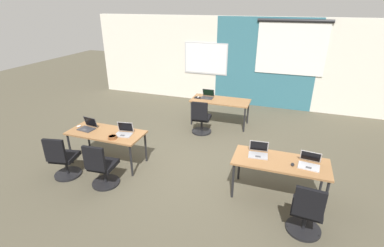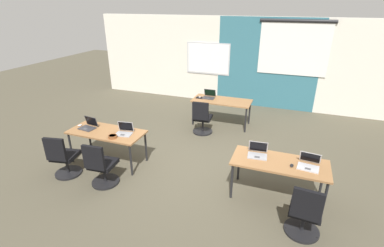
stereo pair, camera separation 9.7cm
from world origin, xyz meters
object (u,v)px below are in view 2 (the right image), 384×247
at_px(laptop_near_right_inner, 258,153).
at_px(chair_far_left, 202,120).
at_px(desk_near_right, 280,165).
at_px(desk_far_center, 222,102).
at_px(desk_near_left, 107,134).
at_px(chair_near_left_end, 64,159).
at_px(chair_near_right_end, 305,215).
at_px(laptop_near_left_end, 89,126).
at_px(snack_bowl, 113,136).
at_px(mouse_far_left, 200,97).
at_px(laptop_near_left_inner, 124,131).
at_px(laptop_far_left, 209,96).
at_px(laptop_near_right_end, 309,164).
at_px(mouse_near_right_end, 292,165).
at_px(mouse_near_left_end, 80,125).
at_px(chair_near_left_inner, 101,168).

relative_size(laptop_near_right_inner, chair_far_left, 0.39).
relative_size(desk_near_right, desk_far_center, 1.00).
height_order(desk_near_left, chair_near_left_end, chair_near_left_end).
bearing_deg(chair_near_right_end, laptop_near_left_end, -5.32).
bearing_deg(snack_bowl, mouse_far_left, 74.97).
bearing_deg(desk_far_center, mouse_far_left, -178.15).
bearing_deg(laptop_near_left_inner, desk_far_center, 55.20).
bearing_deg(desk_near_left, chair_near_left_end, -121.93).
distance_m(chair_near_right_end, snack_bowl, 3.70).
distance_m(desk_near_right, snack_bowl, 3.20).
bearing_deg(chair_near_left_end, laptop_far_left, -127.71).
height_order(chair_near_left_end, laptop_far_left, laptop_far_left).
bearing_deg(chair_near_right_end, laptop_near_right_end, -85.29).
bearing_deg(desk_far_center, laptop_far_left, 170.03).
xyz_separation_m(mouse_far_left, snack_bowl, (-0.80, -3.00, 0.01)).
bearing_deg(laptop_far_left, desk_far_center, -10.74).
relative_size(desk_near_left, chair_near_left_end, 1.74).
distance_m(desk_near_right, laptop_far_left, 3.58).
relative_size(laptop_near_left_end, mouse_near_right_end, 3.49).
bearing_deg(desk_near_right, laptop_near_right_end, 0.82).
bearing_deg(laptop_far_left, snack_bowl, -109.49).
bearing_deg(chair_far_left, chair_near_left_end, 51.47).
height_order(laptop_near_right_inner, mouse_near_right_end, laptop_near_right_inner).
xyz_separation_m(laptop_near_left_end, laptop_far_left, (1.81, 2.86, -0.00)).
xyz_separation_m(desk_far_center, chair_near_left_end, (-2.23, -3.57, -0.28)).
height_order(laptop_near_right_end, mouse_far_left, laptop_near_right_end).
xyz_separation_m(mouse_near_left_end, laptop_far_left, (2.06, 2.84, 0.03)).
relative_size(desk_near_left, laptop_far_left, 4.79).
distance_m(desk_far_center, mouse_near_left_end, 3.70).
distance_m(mouse_near_left_end, chair_near_left_inner, 1.41).
bearing_deg(mouse_near_left_end, mouse_far_left, 56.60).
relative_size(laptop_far_left, chair_near_left_inner, 0.36).
distance_m(desk_near_right, desk_far_center, 3.30).
xyz_separation_m(mouse_near_left_end, laptop_near_left_inner, (1.12, 0.01, 0.03)).
bearing_deg(chair_near_right_end, chair_near_left_end, 4.83).
relative_size(laptop_near_right_inner, chair_near_left_inner, 0.39).
height_order(desk_near_right, laptop_near_right_inner, laptop_near_right_inner).
distance_m(laptop_near_left_end, snack_bowl, 0.80).
bearing_deg(desk_far_center, mouse_near_left_end, -131.44).
height_order(mouse_near_left_end, mouse_far_left, mouse_far_left).
distance_m(laptop_near_left_end, mouse_far_left, 3.18).
relative_size(chair_near_right_end, chair_near_left_inner, 1.00).
xyz_separation_m(mouse_near_right_end, chair_near_right_end, (0.25, -0.71, -0.36)).
relative_size(laptop_near_right_end, chair_far_left, 0.39).
bearing_deg(desk_near_right, desk_near_left, 180.00).
relative_size(chair_near_left_inner, snack_bowl, 5.18).
bearing_deg(mouse_far_left, chair_near_right_end, -51.63).
xyz_separation_m(laptop_near_right_inner, laptop_near_left_end, (-3.56, -0.08, 0.00)).
bearing_deg(chair_near_left_end, chair_near_right_end, 168.85).
relative_size(laptop_far_left, mouse_far_left, 3.27).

